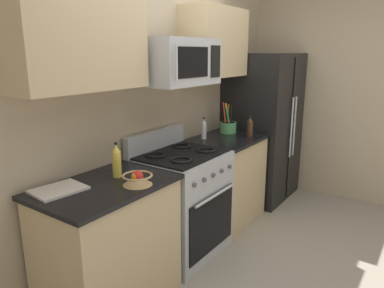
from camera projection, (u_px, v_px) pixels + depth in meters
The scene contains 16 objects.
ground_plane at pixel (247, 275), 2.95m from camera, with size 16.00×16.00×0.00m, color gray.
wall_back at pixel (146, 106), 3.20m from camera, with size 8.00×0.10×2.60m, color tan.
counter_left at pixel (109, 245), 2.52m from camera, with size 0.94×0.63×0.91m.
range_oven at pixel (182, 202), 3.20m from camera, with size 0.76×0.67×1.09m.
counter_right at pixel (226, 179), 3.83m from camera, with size 0.80×0.63×0.91m.
refrigerator at pixel (263, 127), 4.41m from camera, with size 0.90×0.74×1.76m.
wall_right at pixel (332, 92), 4.39m from camera, with size 0.10×8.00×2.60m, color tan.
microwave at pixel (178, 62), 2.91m from camera, with size 0.71×0.44×0.37m.
upper_cabinets_left at pixel (78, 37), 2.26m from camera, with size 0.93×0.34×0.66m.
upper_cabinets_right at pixel (215, 43), 3.58m from camera, with size 0.79×0.34×0.66m.
utensil_crock at pixel (228, 126), 3.94m from camera, with size 0.18×0.18×0.34m.
fruit_basket at pixel (137, 178), 2.39m from camera, with size 0.20×0.20×0.10m.
cutting_board at pixel (59, 190), 2.29m from camera, with size 0.31×0.24×0.02m, color silver.
bottle_vinegar at pixel (204, 129), 3.65m from camera, with size 0.05×0.05×0.22m.
bottle_oil at pixel (117, 161), 2.52m from camera, with size 0.06×0.06×0.25m.
bottle_soy at pixel (250, 127), 3.72m from camera, with size 0.07×0.07×0.22m.
Camera 1 is at (-2.39, -1.10, 1.76)m, focal length 33.75 mm.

